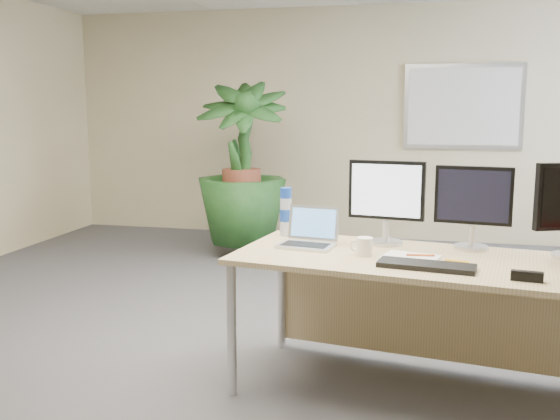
% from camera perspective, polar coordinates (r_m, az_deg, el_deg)
% --- Properties ---
extents(floor, '(8.00, 8.00, 0.00)m').
position_cam_1_polar(floor, '(3.81, -0.59, -14.49)').
color(floor, '#424247').
rests_on(floor, ground).
extents(back_wall, '(7.00, 0.04, 2.70)m').
position_cam_1_polar(back_wall, '(7.43, 6.95, 7.81)').
color(back_wall, tan).
rests_on(back_wall, floor).
extents(whiteboard, '(1.30, 0.04, 0.95)m').
position_cam_1_polar(whiteboard, '(7.35, 16.40, 9.05)').
color(whiteboard, '#B4B4B9').
rests_on(whiteboard, back_wall).
extents(desk, '(2.08, 1.11, 0.76)m').
position_cam_1_polar(desk, '(3.50, 13.14, -6.48)').
color(desk, tan).
rests_on(desk, floor).
extents(floor_plant, '(0.96, 0.96, 1.50)m').
position_cam_1_polar(floor_plant, '(6.46, -3.53, 2.30)').
color(floor_plant, '#163D17').
rests_on(floor_plant, floor).
extents(monitor_left, '(0.43, 0.20, 0.48)m').
position_cam_1_polar(monitor_left, '(3.61, 9.70, 1.21)').
color(monitor_left, silver).
rests_on(monitor_left, desk).
extents(monitor_right, '(0.42, 0.19, 0.46)m').
position_cam_1_polar(monitor_right, '(3.59, 17.25, 0.71)').
color(monitor_right, silver).
rests_on(monitor_right, desk).
extents(laptop, '(0.34, 0.31, 0.22)m').
position_cam_1_polar(laptop, '(3.57, 2.70, -2.33)').
color(laptop, silver).
rests_on(laptop, desk).
extents(keyboard, '(0.49, 0.22, 0.03)m').
position_cam_1_polar(keyboard, '(3.15, 13.23, -4.96)').
color(keyboard, black).
rests_on(keyboard, desk).
extents(coffee_mug, '(0.13, 0.09, 0.10)m').
position_cam_1_polar(coffee_mug, '(3.35, 7.67, -3.32)').
color(coffee_mug, white).
rests_on(coffee_mug, desk).
extents(spiral_notebook, '(0.32, 0.27, 0.01)m').
position_cam_1_polar(spiral_notebook, '(3.33, 11.84, -4.28)').
color(spiral_notebook, white).
rests_on(spiral_notebook, desk).
extents(orange_pen, '(0.14, 0.03, 0.01)m').
position_cam_1_polar(orange_pen, '(3.35, 12.71, -4.04)').
color(orange_pen, '#D65517').
rests_on(orange_pen, spiral_notebook).
extents(yellow_highlighter, '(0.12, 0.04, 0.02)m').
position_cam_1_polar(yellow_highlighter, '(3.30, 15.87, -4.54)').
color(yellow_highlighter, yellow).
rests_on(yellow_highlighter, desk).
extents(water_bottle, '(0.08, 0.08, 0.30)m').
position_cam_1_polar(water_bottle, '(3.82, 0.55, -0.26)').
color(water_bottle, silver).
rests_on(water_bottle, desk).
extents(stapler, '(0.14, 0.06, 0.05)m').
position_cam_1_polar(stapler, '(3.05, 21.65, -5.65)').
color(stapler, black).
rests_on(stapler, desk).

